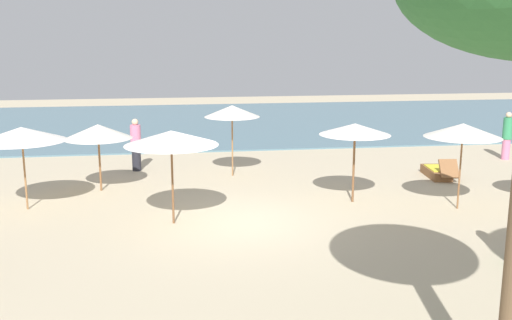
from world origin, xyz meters
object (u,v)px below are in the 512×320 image
Objects in this scene: lounger_1 at (437,172)px; person_4 at (507,136)px; umbrella_1 at (22,134)px; umbrella_4 at (463,130)px; umbrella_0 at (232,111)px; person_0 at (136,145)px; umbrella_3 at (171,138)px; umbrella_5 at (98,132)px; umbrella_2 at (355,129)px.

lounger_1 is 4.48m from person_4.
umbrella_1 is 1.28× the size of person_4.
umbrella_1 is 11.46m from umbrella_4.
umbrella_0 reaches higher than person_0.
person_0 is (-1.19, 6.00, -1.23)m from umbrella_3.
person_0 is (0.92, 2.54, -0.88)m from umbrella_5.
umbrella_2 is at bearing 158.10° from umbrella_4.
umbrella_2 reaches higher than person_4.
umbrella_3 is (3.83, -1.76, 0.11)m from umbrella_1.
umbrella_0 is at bearing 169.71° from lounger_1.
umbrella_0 is 6.54m from umbrella_1.
umbrella_0 is at bearing -21.15° from person_0.
person_4 is at bearing 31.81° from lounger_1.
lounger_1 is (3.59, 2.37, -1.86)m from umbrella_2.
umbrella_4 reaches higher than umbrella_2.
umbrella_1 is 2.44m from umbrella_5.
umbrella_1 is (-5.80, -3.02, -0.11)m from umbrella_0.
umbrella_1 is 1.27× the size of person_0.
umbrella_5 is at bearing -162.11° from umbrella_0.
lounger_1 is 10.04m from person_0.
umbrella_1 is 5.12m from person_0.
umbrella_3 reaches higher than lounger_1.
umbrella_1 is at bearing 155.40° from umbrella_3.
umbrella_5 reaches higher than person_0.
person_4 is (13.48, -0.08, -0.00)m from person_0.
person_0 is at bearing 179.65° from person_4.
umbrella_2 is 8.80m from person_4.
umbrella_0 is 1.17× the size of umbrella_5.
umbrella_2 is (8.77, -0.55, 0.01)m from umbrella_1.
umbrella_2 is 7.86m from person_0.
umbrella_3 is at bearing -154.30° from person_4.
umbrella_0 is 1.34× the size of lounger_1.
umbrella_3 reaches higher than umbrella_4.
umbrella_2 is 0.95× the size of umbrella_3.
umbrella_2 is 7.40m from umbrella_5.
umbrella_3 is at bearing -178.67° from umbrella_4.
umbrella_5 is (-9.62, 3.29, -0.33)m from umbrella_4.
person_0 is (-8.70, 5.82, -1.21)m from umbrella_4.
umbrella_4 is 1.32× the size of lounger_1.
umbrella_4 reaches higher than person_0.
umbrella_1 reaches higher than umbrella_5.
umbrella_5 is 1.15× the size of lounger_1.
umbrella_0 is 1.01× the size of umbrella_3.
umbrella_2 is (2.97, -3.57, -0.10)m from umbrella_0.
umbrella_0 reaches higher than umbrella_5.
person_4 is (16.13, 4.16, -1.12)m from umbrella_1.
umbrella_2 is 2.78m from umbrella_4.
umbrella_2 is 1.24× the size of person_4.
umbrella_2 is 5.08m from umbrella_3.
umbrella_3 reaches higher than person_0.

